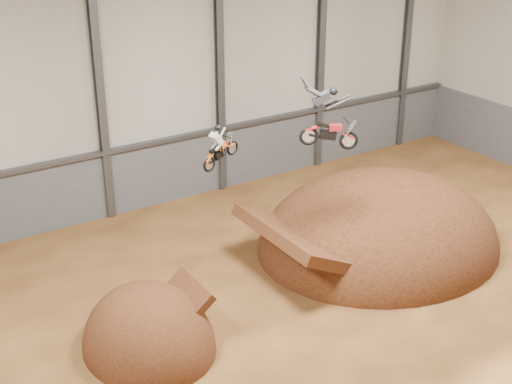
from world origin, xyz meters
The scene contains 12 objects.
floor centered at (0.00, 0.00, 0.00)m, with size 40.00×40.00×0.00m, color #543116.
back_wall centered at (0.00, 15.00, 7.00)m, with size 40.00×0.10×14.00m, color #BDB6A7.
lower_band_back centered at (0.00, 14.90, 1.75)m, with size 39.80×0.18×3.50m, color #5B5D64.
steel_rail centered at (0.00, 14.75, 3.55)m, with size 39.80×0.35×0.20m, color #47494F.
steel_column_2 centered at (-3.33, 14.80, 7.00)m, with size 0.40×0.36×13.90m, color #47494F.
steel_column_3 centered at (3.33, 14.80, 7.00)m, with size 0.40×0.36×13.90m, color #47494F.
steel_column_4 centered at (10.00, 14.80, 7.00)m, with size 0.40×0.36×13.90m, color #47494F.
steel_column_5 centered at (16.67, 14.80, 7.00)m, with size 0.40×0.36×13.90m, color #47494F.
takeoff_ramp centered at (-6.41, 3.46, 0.00)m, with size 4.85×5.60×4.85m, color #361A0D.
landing_ramp centered at (6.16, 4.84, 0.00)m, with size 11.93×10.55×6.88m, color #361A0D.
fmx_rider_a centered at (-2.66, 4.21, 7.22)m, with size 1.83×0.70×1.66m, color #CF5215, non-canonical shape.
fmx_rider_b centered at (1.62, 3.39, 7.75)m, with size 3.15×0.90×2.70m, color #B11B22, non-canonical shape.
Camera 1 is at (-14.92, -17.27, 16.22)m, focal length 50.00 mm.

